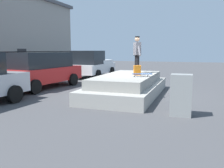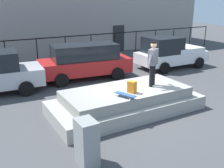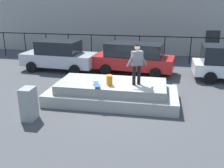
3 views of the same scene
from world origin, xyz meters
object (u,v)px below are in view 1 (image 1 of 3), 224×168
object	(u,v)px
skateboard	(142,74)
backpack	(137,70)
car_white_pickup_far	(92,64)
utility_box	(181,95)
car_red_hatchback_mid	(41,69)
skateboarder	(137,52)

from	to	relation	value
skateboard	backpack	bearing A→B (deg)	33.42
skateboard	car_white_pickup_far	xyz separation A→B (m)	(6.20, 4.92, -0.05)
backpack	utility_box	world-z (taller)	backpack
car_red_hatchback_mid	car_white_pickup_far	xyz separation A→B (m)	(5.29, -0.41, -0.03)
skateboard	car_red_hatchback_mid	bearing A→B (deg)	80.26
utility_box	car_white_pickup_far	bearing A→B (deg)	37.07
skateboarder	car_red_hatchback_mid	xyz separation A→B (m)	(-0.61, 4.76, -0.87)
backpack	car_white_pickup_far	size ratio (longest dim) A/B	0.10
car_red_hatchback_mid	utility_box	world-z (taller)	car_red_hatchback_mid
backpack	car_white_pickup_far	distance (m)	7.37
skateboard	car_red_hatchback_mid	distance (m)	5.41
utility_box	car_red_hatchback_mid	bearing A→B (deg)	65.33
skateboarder	car_red_hatchback_mid	size ratio (longest dim) A/B	0.34
skateboarder	skateboard	size ratio (longest dim) A/B	2.07
skateboarder	car_red_hatchback_mid	bearing A→B (deg)	97.29
skateboard	utility_box	xyz separation A→B (m)	(-2.13, -1.60, -0.36)
skateboarder	car_white_pickup_far	size ratio (longest dim) A/B	0.39
backpack	car_red_hatchback_mid	distance (m)	5.05
skateboard	utility_box	size ratio (longest dim) A/B	0.66
backpack	car_red_hatchback_mid	world-z (taller)	car_red_hatchback_mid
skateboarder	skateboard	world-z (taller)	skateboarder
skateboarder	backpack	world-z (taller)	skateboarder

